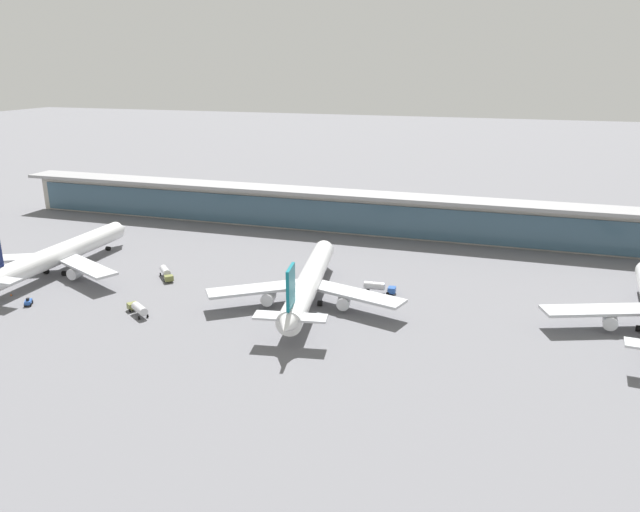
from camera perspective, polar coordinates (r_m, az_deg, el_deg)
name	(u,v)px	position (r m, az deg, el deg)	size (l,w,h in m)	color
ground_plane	(298,307)	(155.76, -2.08, -4.80)	(1200.00, 1200.00, 0.00)	slate
airliner_left_stand	(57,255)	(194.83, -23.47, 0.08)	(50.99, 66.13, 17.65)	white
airliner_centre_stand	(308,283)	(156.35, -1.09, -2.52)	(50.29, 66.08, 17.65)	white
service_truck_near_nose_olive	(138,308)	(156.89, -16.73, -4.73)	(8.36, 6.74, 2.95)	olive
service_truck_under_wing_olive	(166,273)	(181.06, -14.28, -1.52)	(7.53, 7.81, 2.95)	olive
service_truck_mid_apron_blue	(28,302)	(173.56, -25.73, -3.91)	(2.95, 3.33, 2.05)	#234C9E
service_truck_by_tail_blue	(378,287)	(165.22, 5.50, -2.90)	(8.68, 2.74, 2.95)	#234C9E
terminal_building	(367,212)	(221.34, 4.44, 4.10)	(286.71, 12.80, 15.20)	#B2ADA3
safety_cone_bravo	(30,302)	(174.64, -25.59, -3.96)	(0.62, 0.62, 0.70)	orange
safety_cone_delta	(11,295)	(182.72, -27.04, -3.25)	(0.62, 0.62, 0.70)	orange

